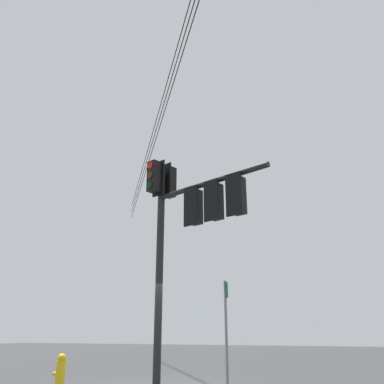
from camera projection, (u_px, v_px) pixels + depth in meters
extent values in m
cylinder|color=black|center=(159.00, 271.00, 10.54)|extent=(0.20, 0.20, 5.66)
cylinder|color=black|center=(209.00, 183.00, 10.09)|extent=(3.29, 1.57, 0.14)
cube|color=black|center=(169.00, 182.00, 11.61)|extent=(0.40, 0.40, 0.90)
cube|color=black|center=(165.00, 181.00, 11.49)|extent=(0.42, 0.22, 1.04)
cylinder|color=red|center=(173.00, 174.00, 11.83)|extent=(0.19, 0.11, 0.20)
cylinder|color=#3C2703|center=(173.00, 184.00, 11.73)|extent=(0.19, 0.11, 0.20)
cylinder|color=black|center=(173.00, 193.00, 11.63)|extent=(0.19, 0.11, 0.20)
cube|color=black|center=(154.00, 177.00, 11.20)|extent=(0.40, 0.40, 0.90)
cube|color=black|center=(159.00, 178.00, 11.31)|extent=(0.42, 0.22, 1.04)
cylinder|color=red|center=(150.00, 165.00, 11.18)|extent=(0.19, 0.11, 0.20)
cylinder|color=#3C2703|center=(150.00, 175.00, 11.08)|extent=(0.19, 0.11, 0.20)
cylinder|color=black|center=(149.00, 185.00, 10.98)|extent=(0.19, 0.11, 0.20)
cube|color=black|center=(195.00, 207.00, 10.22)|extent=(0.39, 0.39, 0.90)
cube|color=black|center=(191.00, 206.00, 10.10)|extent=(0.42, 0.20, 1.04)
cylinder|color=red|center=(199.00, 198.00, 10.44)|extent=(0.20, 0.10, 0.20)
cylinder|color=#3C2703|center=(199.00, 209.00, 10.34)|extent=(0.20, 0.10, 0.20)
cylinder|color=black|center=(199.00, 220.00, 10.24)|extent=(0.20, 0.10, 0.20)
cube|color=black|center=(215.00, 202.00, 9.78)|extent=(0.40, 0.40, 0.90)
cube|color=black|center=(211.00, 200.00, 9.66)|extent=(0.42, 0.21, 1.04)
cylinder|color=red|center=(219.00, 192.00, 10.00)|extent=(0.20, 0.11, 0.20)
cylinder|color=#3C2703|center=(220.00, 203.00, 9.90)|extent=(0.20, 0.11, 0.20)
cylinder|color=black|center=(220.00, 215.00, 9.80)|extent=(0.20, 0.11, 0.20)
cube|color=black|center=(238.00, 196.00, 9.34)|extent=(0.39, 0.39, 0.90)
cube|color=black|center=(234.00, 194.00, 9.22)|extent=(0.42, 0.20, 1.04)
cylinder|color=red|center=(241.00, 186.00, 9.56)|extent=(0.20, 0.10, 0.20)
cylinder|color=#3C2703|center=(242.00, 197.00, 9.46)|extent=(0.20, 0.10, 0.20)
cylinder|color=black|center=(242.00, 209.00, 9.36)|extent=(0.20, 0.10, 0.20)
cylinder|color=slate|center=(226.00, 333.00, 9.90)|extent=(0.07, 0.07, 2.56)
cube|color=#0C7238|center=(227.00, 290.00, 10.24)|extent=(0.14, 0.34, 0.38)
cube|color=white|center=(227.00, 290.00, 10.24)|extent=(0.10, 0.28, 0.32)
cylinder|color=yellow|center=(60.00, 375.00, 9.41)|extent=(0.22, 0.22, 0.65)
sphere|color=yellow|center=(62.00, 358.00, 9.54)|extent=(0.20, 0.20, 0.20)
cylinder|color=yellow|center=(55.00, 374.00, 9.46)|extent=(0.10, 0.09, 0.09)
cylinder|color=black|center=(159.00, 129.00, 13.01)|extent=(11.24, 18.27, 0.25)
cylinder|color=black|center=(159.00, 119.00, 13.13)|extent=(11.24, 18.27, 0.25)
cylinder|color=black|center=(160.00, 108.00, 13.27)|extent=(11.24, 18.27, 0.25)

